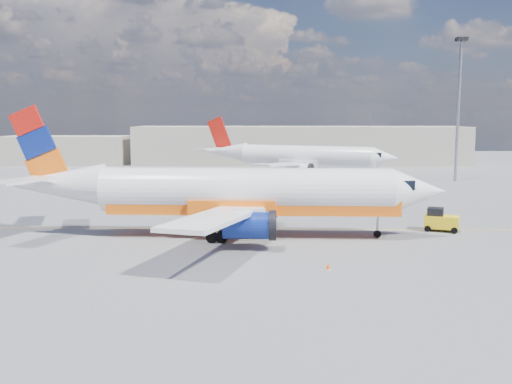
{
  "coord_description": "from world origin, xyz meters",
  "views": [
    {
      "loc": [
        -1.39,
        -48.2,
        10.3
      ],
      "look_at": [
        -2.64,
        2.44,
        3.5
      ],
      "focal_mm": 40.0,
      "sensor_mm": 36.0,
      "label": 1
    }
  ],
  "objects_px": {
    "gse_tug": "(441,220)",
    "traffic_cone": "(328,266)",
    "main_jet": "(233,193)",
    "second_jet": "(301,157)"
  },
  "relations": [
    {
      "from": "gse_tug",
      "to": "traffic_cone",
      "type": "bearing_deg",
      "value": -110.73
    },
    {
      "from": "gse_tug",
      "to": "main_jet",
      "type": "bearing_deg",
      "value": -152.01
    },
    {
      "from": "second_jet",
      "to": "traffic_cone",
      "type": "bearing_deg",
      "value": -70.12
    },
    {
      "from": "gse_tug",
      "to": "traffic_cone",
      "type": "relative_size",
      "value": 6.45
    },
    {
      "from": "gse_tug",
      "to": "traffic_cone",
      "type": "xyz_separation_m",
      "value": [
        -11.39,
        -13.29,
        -0.74
      ]
    },
    {
      "from": "main_jet",
      "to": "second_jet",
      "type": "height_order",
      "value": "main_jet"
    },
    {
      "from": "second_jet",
      "to": "gse_tug",
      "type": "distance_m",
      "value": 46.09
    },
    {
      "from": "main_jet",
      "to": "second_jet",
      "type": "distance_m",
      "value": 48.25
    },
    {
      "from": "main_jet",
      "to": "gse_tug",
      "type": "height_order",
      "value": "main_jet"
    },
    {
      "from": "traffic_cone",
      "to": "second_jet",
      "type": "bearing_deg",
      "value": 88.84
    }
  ]
}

